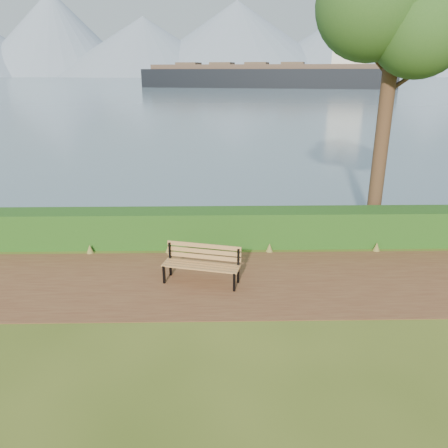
{
  "coord_description": "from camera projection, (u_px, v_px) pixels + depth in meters",
  "views": [
    {
      "loc": [
        0.16,
        -8.76,
        4.6
      ],
      "look_at": [
        0.36,
        1.2,
        1.1
      ],
      "focal_mm": 35.0,
      "sensor_mm": 36.0,
      "label": 1
    }
  ],
  "objects": [
    {
      "name": "ground",
      "position": [
        209.0,
        288.0,
        9.79
      ],
      "size": [
        140.0,
        140.0,
        0.0
      ],
      "primitive_type": "plane",
      "color": "#3B5016",
      "rests_on": "ground"
    },
    {
      "name": "path",
      "position": [
        209.0,
        282.0,
        10.07
      ],
      "size": [
        40.0,
        3.4,
        0.01
      ],
      "primitive_type": "cube",
      "color": "brown",
      "rests_on": "ground"
    },
    {
      "name": "hedge",
      "position": [
        210.0,
        228.0,
        12.08
      ],
      "size": [
        32.0,
        0.85,
        1.0
      ],
      "primitive_type": "cube",
      "color": "#194012",
      "rests_on": "ground"
    },
    {
      "name": "water",
      "position": [
        214.0,
        79.0,
        255.02
      ],
      "size": [
        700.0,
        510.0,
        0.0
      ],
      "primitive_type": "cube",
      "color": "#4A6577",
      "rests_on": "ground"
    },
    {
      "name": "mountains",
      "position": [
        204.0,
        43.0,
        383.42
      ],
      "size": [
        585.0,
        190.0,
        70.0
      ],
      "color": "gray",
      "rests_on": "ground"
    },
    {
      "name": "bench",
      "position": [
        202.0,
        261.0,
        9.93
      ],
      "size": [
        1.82,
        0.94,
        0.88
      ],
      "rotation": [
        0.0,
        0.0,
        -0.26
      ],
      "color": "black",
      "rests_on": "ground"
    },
    {
      "name": "cargo_ship",
      "position": [
        274.0,
        76.0,
        124.2
      ],
      "size": [
        71.86,
        28.67,
        21.65
      ],
      "rotation": [
        0.0,
        0.0,
        -0.25
      ],
      "color": "black",
      "rests_on": "ground"
    }
  ]
}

